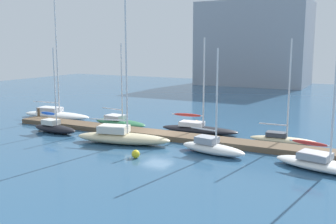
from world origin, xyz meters
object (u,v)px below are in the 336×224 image
object	(u,v)px
sailboat_1	(54,127)
sailboat_4	(198,128)
sailboat_7	(323,163)
sailboat_6	(283,138)
sailboat_5	(212,147)
mooring_buoy_orange	(197,123)
sailboat_3	(122,136)
mooring_buoy_yellow	(136,154)
sailboat_0	(56,114)
harbor_building_distant	(254,44)
sailboat_2	(120,121)

from	to	relation	value
sailboat_1	sailboat_4	world-z (taller)	sailboat_4
sailboat_7	sailboat_6	bearing A→B (deg)	134.80
sailboat_5	mooring_buoy_orange	size ratio (longest dim) A/B	11.90
sailboat_3	mooring_buoy_orange	xyz separation A→B (m)	(2.75, 9.45, -0.29)
sailboat_4	mooring_buoy_yellow	size ratio (longest dim) A/B	14.63
sailboat_0	sailboat_1	world-z (taller)	sailboat_0
sailboat_7	harbor_building_distant	xyz separation A→B (m)	(-20.37, 55.45, 7.95)
sailboat_7	harbor_building_distant	distance (m)	59.61
sailboat_3	mooring_buoy_orange	distance (m)	9.85
sailboat_7	mooring_buoy_orange	size ratio (longest dim) A/B	14.06
sailboat_5	sailboat_6	world-z (taller)	sailboat_6
mooring_buoy_yellow	harbor_building_distant	bearing A→B (deg)	97.53
sailboat_6	mooring_buoy_orange	size ratio (longest dim) A/B	12.99
harbor_building_distant	sailboat_1	bearing A→B (deg)	-93.87
mooring_buoy_yellow	mooring_buoy_orange	xyz separation A→B (m)	(-0.62, 12.63, 0.03)
sailboat_5	sailboat_2	bearing A→B (deg)	165.20
sailboat_6	sailboat_2	bearing A→B (deg)	178.22
sailboat_4	harbor_building_distant	distance (m)	50.11
sailboat_7	harbor_building_distant	world-z (taller)	harbor_building_distant
sailboat_1	mooring_buoy_orange	bearing A→B (deg)	42.44
sailboat_1	mooring_buoy_yellow	xyz separation A→B (m)	(11.48, -3.75, -0.25)
sailboat_2	sailboat_4	bearing A→B (deg)	10.01
sailboat_0	sailboat_4	distance (m)	17.32
sailboat_6	sailboat_7	size ratio (longest dim) A/B	0.92
sailboat_0	mooring_buoy_orange	distance (m)	16.31
mooring_buoy_orange	harbor_building_distant	size ratio (longest dim) A/B	0.03
sailboat_0	sailboat_6	size ratio (longest dim) A/B	1.57
sailboat_0	mooring_buoy_yellow	distance (m)	19.10
sailboat_1	mooring_buoy_orange	xyz separation A→B (m)	(10.86, 8.87, -0.22)
sailboat_1	harbor_building_distant	xyz separation A→B (m)	(3.72, 54.98, 7.89)
mooring_buoy_orange	sailboat_5	bearing A→B (deg)	-59.85
sailboat_5	harbor_building_distant	distance (m)	56.94
sailboat_4	sailboat_7	xyz separation A→B (m)	(11.91, -6.71, 0.02)
sailboat_1	sailboat_5	size ratio (longest dim) A/B	1.00
sailboat_0	harbor_building_distant	xyz separation A→B (m)	(8.85, 49.32, 7.88)
sailboat_3	sailboat_4	bearing A→B (deg)	46.77
mooring_buoy_yellow	sailboat_6	bearing A→B (deg)	47.80
sailboat_2	sailboat_3	size ratio (longest dim) A/B	0.70
sailboat_2	mooring_buoy_orange	xyz separation A→B (m)	(7.22, 3.29, -0.12)
mooring_buoy_yellow	harbor_building_distant	xyz separation A→B (m)	(-7.76, 58.74, 8.15)
sailboat_0	sailboat_6	world-z (taller)	sailboat_0
sailboat_0	sailboat_7	bearing A→B (deg)	-17.24
mooring_buoy_yellow	sailboat_0	bearing A→B (deg)	150.44
mooring_buoy_orange	harbor_building_distant	world-z (taller)	harbor_building_distant
sailboat_0	sailboat_7	xyz separation A→B (m)	(29.22, -6.14, -0.07)
mooring_buoy_orange	mooring_buoy_yellow	bearing A→B (deg)	-87.21
sailboat_5	mooring_buoy_yellow	bearing A→B (deg)	-131.26
sailboat_2	harbor_building_distant	world-z (taller)	harbor_building_distant
sailboat_0	sailboat_4	bearing A→B (deg)	-3.49
sailboat_0	sailboat_1	bearing A→B (deg)	-53.23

